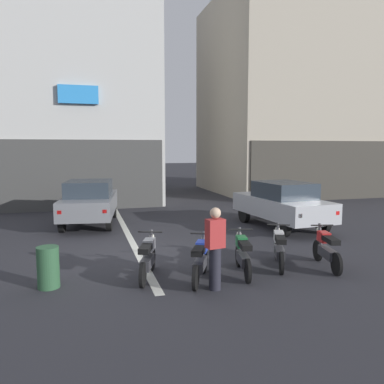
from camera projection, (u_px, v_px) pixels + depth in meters
name	position (u px, v px, depth m)	size (l,w,h in m)	color
ground_plane	(139.00, 255.00, 10.34)	(120.00, 120.00, 0.00)	#2B2B30
lane_centre_line	(119.00, 216.00, 16.08)	(0.20, 18.00, 0.01)	silver
building_mid_block	(75.00, 92.00, 21.40)	(8.23, 9.37, 11.79)	silver
building_far_right	(287.00, 98.00, 24.91)	(9.48, 9.27, 11.99)	#B2A893
car_grey_crossing_near	(90.00, 201.00, 14.32)	(2.31, 4.30, 1.64)	black
car_silver_parked_kerbside	(282.00, 203.00, 13.74)	(2.13, 4.24, 1.64)	black
motorcycle_silver_row_leftmost	(148.00, 257.00, 8.45)	(0.69, 1.60, 0.98)	black
motorcycle_blue_row_left_mid	(200.00, 260.00, 8.28)	(0.81, 1.53, 0.98)	black
motorcycle_green_row_centre	(243.00, 254.00, 8.71)	(0.57, 1.64, 0.98)	black
motorcycle_white_row_right_mid	(279.00, 248.00, 9.26)	(0.75, 1.56, 0.98)	black
motorcycle_red_row_rightmost	(327.00, 249.00, 9.19)	(0.57, 1.64, 0.98)	black
person_by_motorcycles	(215.00, 248.00, 7.71)	(0.40, 0.28, 1.67)	#23232D
trash_bin	(48.00, 267.00, 7.86)	(0.44, 0.44, 0.85)	#2D5938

